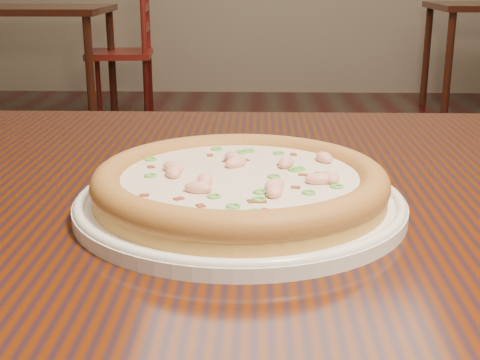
{
  "coord_description": "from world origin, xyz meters",
  "views": [
    {
      "loc": [
        -0.22,
        -1.0,
        0.96
      ],
      "look_at": [
        -0.24,
        -0.42,
        0.78
      ],
      "focal_mm": 50.0,
      "sensor_mm": 36.0,
      "label": 1
    }
  ],
  "objects_px": {
    "hero_table": "(358,286)",
    "bg_table_left": "(27,22)",
    "plate": "(240,202)",
    "pizza": "(240,183)",
    "chair_b": "(128,53)"
  },
  "relations": [
    {
      "from": "hero_table",
      "to": "bg_table_left",
      "type": "xyz_separation_m",
      "value": [
        -1.56,
        3.61,
        0.0
      ]
    },
    {
      "from": "plate",
      "to": "pizza",
      "type": "distance_m",
      "value": 0.02
    },
    {
      "from": "hero_table",
      "to": "chair_b",
      "type": "bearing_deg",
      "value": 104.37
    },
    {
      "from": "chair_b",
      "to": "bg_table_left",
      "type": "bearing_deg",
      "value": -156.31
    },
    {
      "from": "pizza",
      "to": "bg_table_left",
      "type": "distance_m",
      "value": 3.93
    },
    {
      "from": "plate",
      "to": "chair_b",
      "type": "height_order",
      "value": "chair_b"
    },
    {
      "from": "bg_table_left",
      "to": "plate",
      "type": "bearing_deg",
      "value": -68.47
    },
    {
      "from": "hero_table",
      "to": "pizza",
      "type": "distance_m",
      "value": 0.18
    },
    {
      "from": "plate",
      "to": "pizza",
      "type": "relative_size",
      "value": 1.12
    },
    {
      "from": "plate",
      "to": "pizza",
      "type": "xyz_separation_m",
      "value": [
        0.0,
        -0.0,
        0.02
      ]
    },
    {
      "from": "plate",
      "to": "bg_table_left",
      "type": "bearing_deg",
      "value": 111.53
    },
    {
      "from": "hero_table",
      "to": "bg_table_left",
      "type": "relative_size",
      "value": 1.2
    },
    {
      "from": "bg_table_left",
      "to": "hero_table",
      "type": "bearing_deg",
      "value": -66.58
    },
    {
      "from": "hero_table",
      "to": "pizza",
      "type": "bearing_deg",
      "value": -157.31
    },
    {
      "from": "plate",
      "to": "hero_table",
      "type": "bearing_deg",
      "value": 22.62
    }
  ]
}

